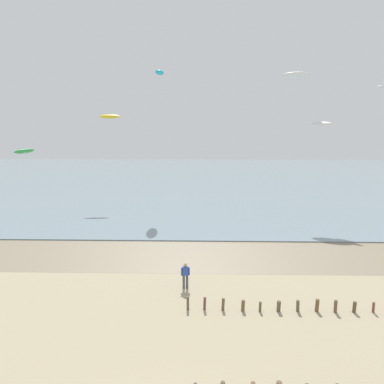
{
  "coord_description": "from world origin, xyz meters",
  "views": [
    {
      "loc": [
        0.98,
        -10.27,
        10.73
      ],
      "look_at": [
        0.47,
        10.04,
        6.86
      ],
      "focal_mm": 35.62,
      "sensor_mm": 36.0,
      "label": 1
    }
  ],
  "objects": [
    {
      "name": "groyne_mid",
      "position": [
        8.6,
        9.87,
        0.34
      ],
      "size": [
        16.97,
        0.34,
        0.79
      ],
      "color": "brown",
      "rests_on": "ground"
    },
    {
      "name": "kite_aloft_1",
      "position": [
        -10.91,
        39.53,
        11.12
      ],
      "size": [
        2.75,
        1.24,
        0.77
      ],
      "primitive_type": "ellipsoid",
      "rotation": [
        0.47,
        0.0,
        0.11
      ],
      "color": "yellow"
    },
    {
      "name": "sea",
      "position": [
        0.0,
        57.32,
        0.05
      ],
      "size": [
        160.0,
        70.0,
        0.1
      ],
      "primitive_type": "cube",
      "color": "gray",
      "rests_on": "ground"
    },
    {
      "name": "person_nearest_camera",
      "position": [
        -0.03,
        12.76,
        0.92
      ],
      "size": [
        0.56,
        0.28,
        1.71
      ],
      "color": "#4C4C56",
      "rests_on": "ground"
    },
    {
      "name": "kite_aloft_3",
      "position": [
        -12.86,
        19.14,
        8.3
      ],
      "size": [
        1.38,
        1.93,
        0.53
      ],
      "primitive_type": "ellipsoid",
      "rotation": [
        0.48,
        0.0,
        4.26
      ],
      "color": "green"
    },
    {
      "name": "kite_aloft_4",
      "position": [
        -4.3,
        38.92,
        16.49
      ],
      "size": [
        1.34,
        3.38,
        0.64
      ],
      "primitive_type": "ellipsoid",
      "rotation": [
        0.1,
        0.0,
        1.64
      ],
      "color": "#19B2B7"
    },
    {
      "name": "kite_aloft_0",
      "position": [
        12.06,
        36.46,
        15.88
      ],
      "size": [
        3.55,
        2.38,
        0.92
      ],
      "primitive_type": "ellipsoid",
      "rotation": [
        0.42,
        0.0,
        2.75
      ],
      "color": "white"
    },
    {
      "name": "wet_sand_strip",
      "position": [
        0.0,
        18.68,
        0.0
      ],
      "size": [
        120.0,
        7.27,
        0.01
      ],
      "primitive_type": "cube",
      "color": "#84755B",
      "rests_on": "ground"
    },
    {
      "name": "kite_aloft_5",
      "position": [
        13.73,
        31.29,
        10.29
      ],
      "size": [
        2.34,
        2.23,
        0.67
      ],
      "primitive_type": "ellipsoid",
      "rotation": [
        0.44,
        0.0,
        5.55
      ],
      "color": "white"
    },
    {
      "name": "kite_aloft_6",
      "position": [
        24.65,
        41.97,
        14.94
      ],
      "size": [
        2.27,
        2.24,
        0.48
      ],
      "primitive_type": "ellipsoid",
      "rotation": [
        -0.14,
        0.0,
        0.78
      ],
      "color": "white"
    }
  ]
}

